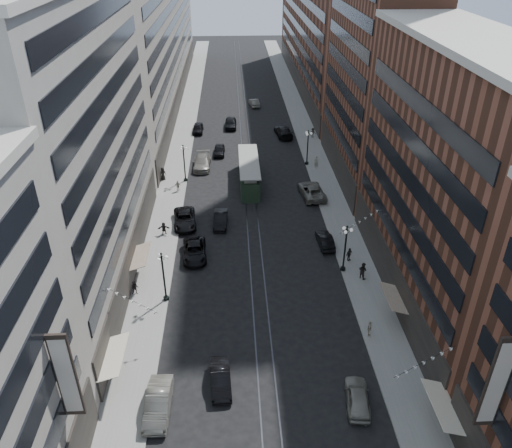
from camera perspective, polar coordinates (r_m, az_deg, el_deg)
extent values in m
plane|color=black|center=(77.72, -0.96, 6.62)|extent=(220.00, 220.00, 0.00)
cube|color=gray|center=(87.32, -8.53, 9.12)|extent=(4.00, 180.00, 0.15)
cube|color=gray|center=(87.90, 6.08, 9.43)|extent=(4.00, 180.00, 0.15)
cube|color=#2D2D33|center=(86.92, -1.68, 9.30)|extent=(0.12, 180.00, 0.02)
cube|color=#2D2D33|center=(86.96, -0.74, 9.32)|extent=(0.12, 180.00, 0.02)
cube|color=#9D978B|center=(49.58, -20.13, 7.91)|extent=(8.00, 36.00, 28.00)
cube|color=#9D978B|center=(109.55, -11.29, 20.32)|extent=(8.00, 90.00, 26.00)
cube|color=brown|center=(47.70, 21.33, 4.13)|extent=(8.00, 30.00, 24.00)
cube|color=brown|center=(70.49, 13.98, 21.15)|extent=(8.00, 26.00, 42.00)
cube|color=brown|center=(119.18, 6.91, 20.96)|extent=(8.00, 72.00, 24.00)
cylinder|color=black|center=(50.46, -10.22, -8.33)|extent=(0.56, 0.56, 0.30)
cylinder|color=black|center=(48.98, -10.48, -6.09)|extent=(0.18, 0.18, 5.20)
sphere|color=black|center=(47.38, -10.80, -3.38)|extent=(0.24, 0.24, 0.24)
sphere|color=white|center=(47.54, -10.21, -3.77)|extent=(0.36, 0.36, 0.36)
sphere|color=white|center=(47.96, -10.97, -3.52)|extent=(0.36, 0.36, 0.36)
sphere|color=white|center=(47.32, -11.07, -4.05)|extent=(0.36, 0.36, 0.36)
cylinder|color=black|center=(73.34, -8.05, 5.04)|extent=(0.56, 0.56, 0.30)
cylinder|color=black|center=(72.33, -8.19, 6.79)|extent=(0.18, 0.18, 5.20)
sphere|color=black|center=(71.26, -8.36, 8.84)|extent=(0.24, 0.24, 0.24)
sphere|color=white|center=(71.36, -7.97, 8.56)|extent=(0.36, 0.36, 0.36)
sphere|color=white|center=(71.79, -8.49, 8.66)|extent=(0.36, 0.36, 0.36)
sphere|color=white|center=(71.07, -8.54, 8.42)|extent=(0.36, 0.36, 0.36)
cylinder|color=black|center=(54.40, 9.90, -5.05)|extent=(0.56, 0.56, 0.30)
cylinder|color=black|center=(53.03, 10.13, -2.90)|extent=(0.18, 0.18, 5.20)
sphere|color=black|center=(51.55, 10.41, -0.31)|extent=(0.24, 0.24, 0.24)
sphere|color=white|center=(51.86, 10.85, -0.67)|extent=(0.36, 0.36, 0.36)
sphere|color=white|center=(52.03, 10.04, -0.47)|extent=(0.36, 0.36, 0.36)
sphere|color=white|center=(51.38, 10.21, -0.92)|extent=(0.36, 0.36, 0.36)
cylinder|color=black|center=(78.41, 5.82, 6.93)|extent=(0.56, 0.56, 0.30)
cylinder|color=black|center=(77.47, 5.91, 8.59)|extent=(0.18, 0.18, 5.20)
sphere|color=black|center=(76.47, 6.02, 10.53)|extent=(0.24, 0.24, 0.24)
sphere|color=white|center=(76.67, 6.34, 10.25)|extent=(0.36, 0.36, 0.36)
sphere|color=white|center=(76.93, 5.80, 10.35)|extent=(0.36, 0.36, 0.36)
sphere|color=white|center=(76.21, 5.88, 10.15)|extent=(0.36, 0.36, 0.36)
cube|color=#223523|center=(71.78, -0.80, 5.68)|extent=(2.57, 12.36, 2.68)
cube|color=gray|center=(71.10, -0.81, 6.88)|extent=(1.65, 11.33, 0.62)
cube|color=gray|center=(70.93, -0.81, 7.19)|extent=(2.78, 12.56, 0.15)
cylinder|color=black|center=(68.05, -0.64, 3.29)|extent=(2.37, 0.72, 0.72)
cylinder|color=black|center=(76.40, -0.93, 6.48)|extent=(2.37, 0.72, 0.72)
imported|color=slate|center=(40.63, -11.12, -19.44)|extent=(1.89, 5.14, 1.68)
imported|color=black|center=(55.96, -7.04, -3.09)|extent=(2.96, 5.72, 1.54)
imported|color=gray|center=(41.17, 11.54, -18.82)|extent=(2.30, 4.57, 1.49)
imported|color=black|center=(41.75, -4.07, -17.20)|extent=(1.84, 4.56, 1.47)
imported|color=black|center=(51.40, -13.68, -7.10)|extent=(0.74, 0.42, 1.51)
imported|color=beige|center=(46.52, 12.83, -11.56)|extent=(0.64, 1.03, 1.63)
imported|color=black|center=(62.15, -8.15, 0.56)|extent=(3.21, 5.96, 1.59)
imported|color=gray|center=(77.34, -6.17, 7.03)|extent=(2.59, 6.13, 1.76)
imported|color=black|center=(91.86, -6.66, 10.81)|extent=(1.92, 4.58, 1.55)
imported|color=black|center=(58.08, 7.90, -1.86)|extent=(1.75, 4.38, 1.42)
imported|color=slate|center=(68.63, 6.39, 3.81)|extent=(3.56, 6.56, 1.75)
imported|color=black|center=(89.61, 3.15, 10.54)|extent=(3.22, 6.40, 1.78)
imported|color=black|center=(81.93, -4.22, 8.40)|extent=(1.92, 4.38, 1.47)
imported|color=#68665D|center=(105.92, -0.20, 13.70)|extent=(2.23, 4.80, 1.52)
imported|color=black|center=(60.42, -10.49, -0.48)|extent=(1.44, 0.49, 1.53)
imported|color=#A09784|center=(70.25, -8.91, 4.33)|extent=(0.91, 0.44, 1.53)
imported|color=black|center=(53.18, 12.10, -5.21)|extent=(0.97, 1.02, 1.87)
imported|color=#AEA490|center=(77.09, 6.90, 7.09)|extent=(0.76, 0.57, 1.91)
imported|color=black|center=(88.98, 6.51, 10.32)|extent=(1.19, 0.69, 1.74)
imported|color=black|center=(61.68, -4.08, 0.53)|extent=(1.79, 4.71, 1.53)
imported|color=black|center=(93.71, -2.91, 11.45)|extent=(2.19, 5.21, 1.76)
imported|color=black|center=(55.68, 10.60, -3.42)|extent=(0.99, 0.86, 1.56)
imported|color=black|center=(73.86, -10.60, 5.68)|extent=(1.06, 0.92, 1.90)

